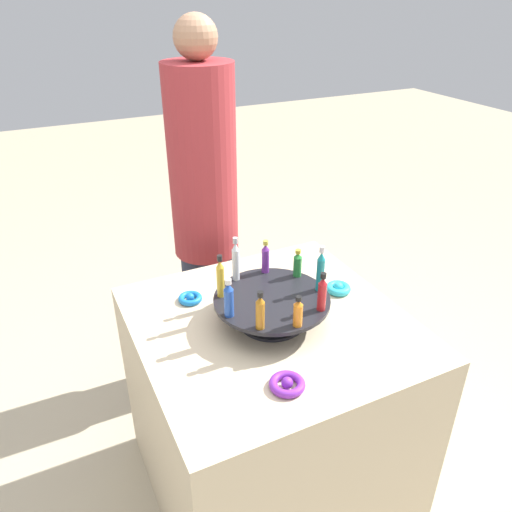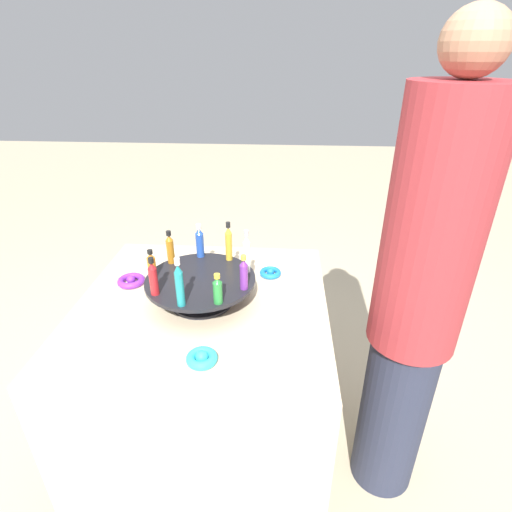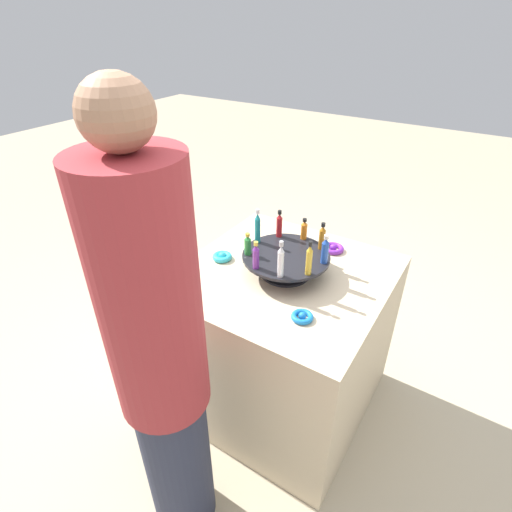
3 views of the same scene
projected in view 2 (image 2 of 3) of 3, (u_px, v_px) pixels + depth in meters
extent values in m
plane|color=tan|center=(213.00, 450.00, 1.67)|extent=(12.00, 12.00, 0.00)
cube|color=beige|center=(208.00, 385.00, 1.50)|extent=(0.82, 0.82, 0.75)
cylinder|color=black|center=(202.00, 300.00, 1.32)|extent=(0.21, 0.21, 0.01)
cylinder|color=black|center=(201.00, 290.00, 1.31)|extent=(0.11, 0.11, 0.07)
cylinder|color=black|center=(201.00, 280.00, 1.29)|extent=(0.36, 0.36, 0.01)
cylinder|color=#288438|center=(218.00, 293.00, 1.15)|extent=(0.03, 0.03, 0.07)
cone|color=#288438|center=(217.00, 280.00, 1.13)|extent=(0.03, 0.03, 0.01)
cylinder|color=gold|center=(217.00, 276.00, 1.12)|extent=(0.02, 0.02, 0.01)
cylinder|color=#702D93|center=(244.00, 277.00, 1.21)|extent=(0.03, 0.03, 0.08)
cone|color=#702D93|center=(244.00, 262.00, 1.19)|extent=(0.02, 0.02, 0.02)
cylinder|color=gold|center=(244.00, 258.00, 1.18)|extent=(0.02, 0.02, 0.01)
cylinder|color=silver|center=(247.00, 257.00, 1.30)|extent=(0.02, 0.02, 0.11)
cone|color=silver|center=(246.00, 239.00, 1.27)|extent=(0.02, 0.02, 0.02)
cylinder|color=#B2B2B7|center=(246.00, 233.00, 1.26)|extent=(0.02, 0.02, 0.02)
cylinder|color=gold|center=(229.00, 246.00, 1.38)|extent=(0.02, 0.02, 0.10)
cone|color=gold|center=(228.00, 230.00, 1.35)|extent=(0.02, 0.02, 0.02)
cylinder|color=black|center=(228.00, 225.00, 1.34)|extent=(0.02, 0.02, 0.02)
cylinder|color=#234CAD|center=(200.00, 245.00, 1.40)|extent=(0.03, 0.03, 0.09)
cone|color=#234CAD|center=(199.00, 231.00, 1.38)|extent=(0.03, 0.03, 0.02)
cylinder|color=silver|center=(199.00, 227.00, 1.37)|extent=(0.02, 0.02, 0.02)
cylinder|color=#AD6B19|center=(171.00, 252.00, 1.36)|extent=(0.03, 0.03, 0.08)
cone|color=#AD6B19|center=(169.00, 238.00, 1.34)|extent=(0.02, 0.02, 0.02)
cylinder|color=black|center=(168.00, 233.00, 1.33)|extent=(0.02, 0.02, 0.02)
cylinder|color=orange|center=(152.00, 267.00, 1.28)|extent=(0.03, 0.03, 0.07)
cone|color=orange|center=(150.00, 256.00, 1.26)|extent=(0.03, 0.03, 0.02)
cylinder|color=black|center=(150.00, 252.00, 1.25)|extent=(0.02, 0.02, 0.01)
cylinder|color=#B21E23|center=(154.00, 281.00, 1.18)|extent=(0.03, 0.03, 0.09)
cone|color=#B21E23|center=(152.00, 266.00, 1.16)|extent=(0.02, 0.02, 0.02)
cylinder|color=black|center=(151.00, 260.00, 1.15)|extent=(0.02, 0.02, 0.02)
cylinder|color=teal|center=(180.00, 289.00, 1.13)|extent=(0.02, 0.02, 0.11)
cone|color=teal|center=(178.00, 268.00, 1.10)|extent=(0.02, 0.02, 0.02)
cylinder|color=silver|center=(177.00, 262.00, 1.09)|extent=(0.02, 0.02, 0.02)
torus|color=#2DB7CC|center=(202.00, 358.00, 1.07)|extent=(0.09, 0.09, 0.02)
sphere|color=#2DB7CC|center=(202.00, 357.00, 1.06)|extent=(0.03, 0.03, 0.03)
torus|color=blue|center=(270.00, 273.00, 1.48)|extent=(0.08, 0.08, 0.02)
sphere|color=blue|center=(270.00, 272.00, 1.47)|extent=(0.03, 0.03, 0.03)
torus|color=purple|center=(131.00, 281.00, 1.42)|extent=(0.10, 0.10, 0.02)
sphere|color=purple|center=(131.00, 280.00, 1.42)|extent=(0.03, 0.03, 0.03)
cylinder|color=#282D42|center=(393.00, 411.00, 1.44)|extent=(0.23, 0.23, 0.67)
cylinder|color=#9E2D33|center=(433.00, 229.00, 1.11)|extent=(0.27, 0.27, 0.76)
sphere|color=#A87A5B|center=(475.00, 41.00, 0.90)|extent=(0.16, 0.16, 0.16)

